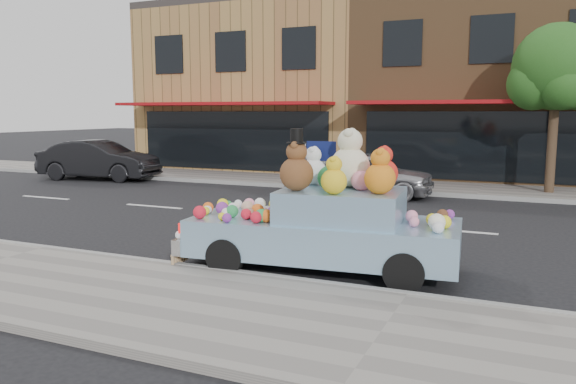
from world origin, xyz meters
The scene contains 11 objects.
ground centered at (0.00, 0.00, 0.00)m, with size 120.00×120.00×0.00m, color black.
near_sidewalk centered at (0.00, -6.50, 0.06)m, with size 60.00×3.00×0.12m, color gray.
far_sidewalk centered at (0.00, 6.50, 0.06)m, with size 60.00×3.00×0.12m, color gray.
near_kerb centered at (0.00, -5.00, 0.07)m, with size 60.00×0.12×0.13m, color gray.
far_kerb centered at (0.00, 5.00, 0.07)m, with size 60.00×0.12×0.13m, color gray.
storefront_left centered at (-10.00, 11.97, 3.64)m, with size 10.00×9.80×7.30m.
storefront_mid centered at (0.00, 11.97, 3.64)m, with size 10.00×9.80×7.30m.
street_tree centered at (2.03, 6.55, 3.69)m, with size 3.00×2.70×5.22m.
car_silver centered at (-3.22, 4.27, 0.71)m, with size 1.67×4.15×1.41m, color #ABAAAF.
car_dark centered at (-13.74, 4.27, 0.75)m, with size 1.59×4.56×1.50m, color black.
art_car centered at (-1.56, -4.01, 0.83)m, with size 4.63×2.16×2.32m.
Camera 1 is at (1.45, -12.47, 2.58)m, focal length 35.00 mm.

